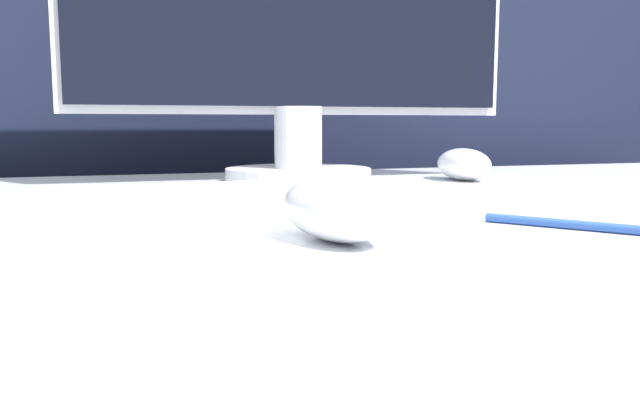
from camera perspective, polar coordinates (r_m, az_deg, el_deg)
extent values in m
cube|color=black|center=(1.27, -12.17, -4.17)|extent=(5.00, 0.03, 1.13)
ellipsoid|color=white|center=(0.46, 1.37, -0.83)|extent=(0.09, 0.13, 0.05)
cube|color=silver|center=(0.63, -10.97, -0.30)|extent=(0.46, 0.18, 0.02)
cube|color=silver|center=(0.63, -10.99, 0.78)|extent=(0.43, 0.16, 0.01)
cylinder|color=silver|center=(0.94, -2.00, 2.34)|extent=(0.22, 0.22, 0.02)
cylinder|color=silver|center=(0.94, -2.01, 5.74)|extent=(0.07, 0.07, 0.09)
ellipsoid|color=white|center=(0.98, 12.99, 3.20)|extent=(0.07, 0.12, 0.05)
cylinder|color=#284C9E|center=(0.55, 22.39, -2.13)|extent=(0.10, 0.12, 0.01)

